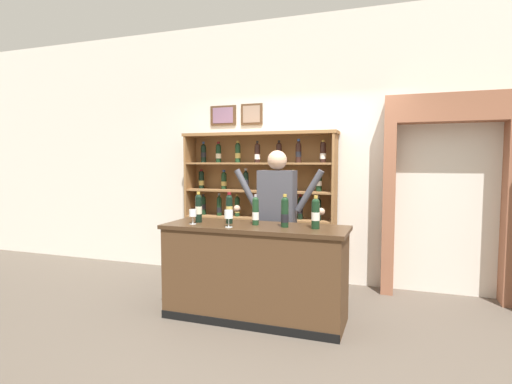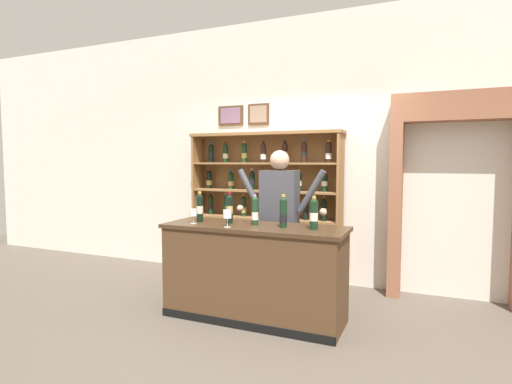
% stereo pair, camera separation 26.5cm
% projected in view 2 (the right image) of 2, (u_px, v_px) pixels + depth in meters
% --- Properties ---
extents(ground_plane, '(14.00, 14.00, 0.02)m').
position_uv_depth(ground_plane, '(271.00, 322.00, 4.05)').
color(ground_plane, brown).
extents(back_wall, '(12.00, 0.19, 3.48)m').
position_uv_depth(back_wall, '(314.00, 150.00, 5.36)').
color(back_wall, silver).
rests_on(back_wall, ground).
extents(wine_shelf, '(2.09, 0.35, 1.97)m').
position_uv_depth(wine_shelf, '(265.00, 202.00, 5.43)').
color(wine_shelf, olive).
rests_on(wine_shelf, ground).
extents(archway_doorway, '(1.42, 0.45, 2.36)m').
position_uv_depth(archway_doorway, '(456.00, 182.00, 4.61)').
color(archway_doorway, '#935B42').
rests_on(archway_doorway, ground).
extents(tasting_counter, '(1.85, 0.64, 0.95)m').
position_uv_depth(tasting_counter, '(254.00, 272.00, 4.08)').
color(tasting_counter, '#4C331E').
rests_on(tasting_counter, ground).
extents(shopkeeper, '(1.07, 0.22, 1.72)m').
position_uv_depth(shopkeeper, '(279.00, 208.00, 4.54)').
color(shopkeeper, '#2D3347').
rests_on(shopkeeper, ground).
extents(tasting_bottle_riserva, '(0.07, 0.07, 0.32)m').
position_uv_depth(tasting_bottle_riserva, '(200.00, 207.00, 4.28)').
color(tasting_bottle_riserva, black).
rests_on(tasting_bottle_riserva, tasting_counter).
extents(tasting_bottle_super_tuscan, '(0.07, 0.07, 0.32)m').
position_uv_depth(tasting_bottle_super_tuscan, '(229.00, 208.00, 4.18)').
color(tasting_bottle_super_tuscan, black).
rests_on(tasting_bottle_super_tuscan, tasting_counter).
extents(tasting_bottle_grappa, '(0.07, 0.07, 0.31)m').
position_uv_depth(tasting_bottle_grappa, '(255.00, 211.00, 4.06)').
color(tasting_bottle_grappa, '#19381E').
rests_on(tasting_bottle_grappa, tasting_counter).
extents(tasting_bottle_brunello, '(0.08, 0.08, 0.32)m').
position_uv_depth(tasting_bottle_brunello, '(283.00, 212.00, 3.91)').
color(tasting_bottle_brunello, black).
rests_on(tasting_bottle_brunello, tasting_counter).
extents(tasting_bottle_prosecco, '(0.08, 0.08, 0.32)m').
position_uv_depth(tasting_bottle_prosecco, '(314.00, 213.00, 3.80)').
color(tasting_bottle_prosecco, black).
rests_on(tasting_bottle_prosecco, tasting_counter).
extents(wine_glass_center, '(0.07, 0.07, 0.15)m').
position_uv_depth(wine_glass_center, '(193.00, 213.00, 4.16)').
color(wine_glass_center, silver).
rests_on(wine_glass_center, tasting_counter).
extents(wine_glass_spare, '(0.08, 0.08, 0.17)m').
position_uv_depth(wine_glass_spare, '(227.00, 215.00, 3.94)').
color(wine_glass_spare, silver).
rests_on(wine_glass_spare, tasting_counter).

